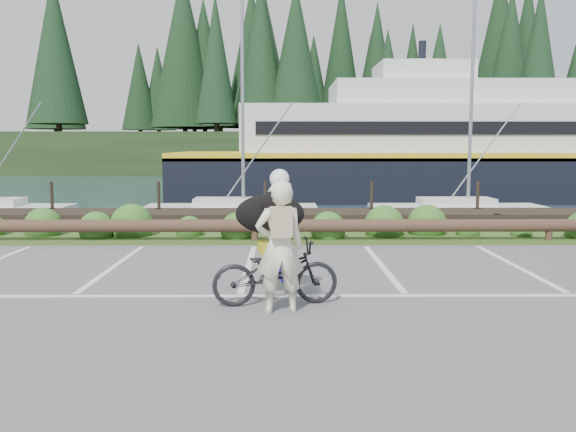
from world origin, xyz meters
name	(u,v)px	position (x,y,z in m)	size (l,w,h in m)	color
ground	(242,290)	(0.00, 0.00, 0.00)	(72.00, 72.00, 0.00)	#545457
harbor_backdrop	(281,162)	(0.39, 78.47, 0.00)	(170.00, 160.00, 30.00)	#1B3441
vegetation_strip	(256,238)	(0.00, 5.30, 0.05)	(34.00, 1.60, 0.10)	#3D5B21
log_rail	(255,244)	(0.00, 4.60, 0.00)	(32.00, 0.30, 0.60)	#443021
bicycle	(275,272)	(0.56, -0.91, 0.49)	(0.65, 1.85, 0.97)	black
cyclist	(280,247)	(0.63, -1.33, 0.93)	(0.68, 0.45, 1.86)	#EEE9C9
dog	(270,214)	(0.47, -0.32, 1.28)	(1.07, 0.52, 0.62)	black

